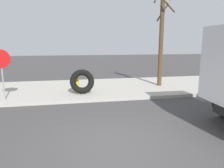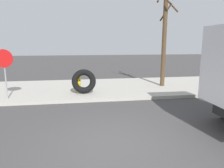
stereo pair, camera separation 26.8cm
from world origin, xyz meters
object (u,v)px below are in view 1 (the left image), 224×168
(loose_tire, at_px, (82,81))
(stop_sign, at_px, (1,65))
(fire_hydrant, at_px, (76,83))
(bare_tree, at_px, (161,35))

(loose_tire, xyz_separation_m, stop_sign, (-3.29, -0.49, 0.88))
(fire_hydrant, bearing_deg, stop_sign, -161.83)
(fire_hydrant, distance_m, loose_tire, 0.58)
(fire_hydrant, relative_size, stop_sign, 0.39)
(fire_hydrant, xyz_separation_m, loose_tire, (0.26, -0.50, 0.15))
(loose_tire, relative_size, bare_tree, 0.20)
(loose_tire, bearing_deg, stop_sign, -171.44)
(fire_hydrant, distance_m, bare_tree, 5.24)
(fire_hydrant, height_order, stop_sign, stop_sign)
(bare_tree, bearing_deg, fire_hydrant, -172.04)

